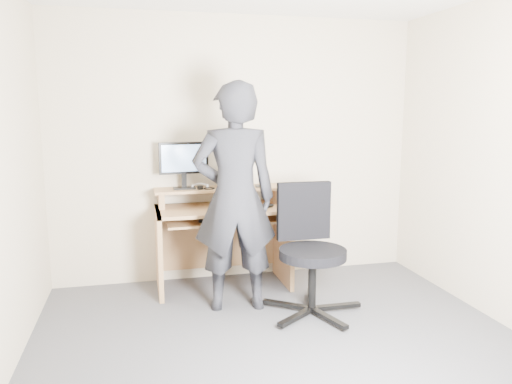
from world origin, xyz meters
name	(u,v)px	position (x,y,z in m)	size (l,w,h in m)	color
ground	(290,358)	(0.00, 0.00, 0.00)	(3.50, 3.50, 0.00)	#4D4D52
back_wall	(237,150)	(0.00, 1.75, 1.25)	(3.50, 0.02, 2.50)	beige
desk	(221,227)	(-0.20, 1.53, 0.55)	(1.20, 0.60, 0.91)	tan
monitor	(184,161)	(-0.53, 1.60, 1.17)	(0.45, 0.13, 0.43)	black
external_drive	(223,176)	(-0.17, 1.63, 1.01)	(0.07, 0.13, 0.20)	black
travel_mug	(238,178)	(-0.02, 1.61, 0.99)	(0.07, 0.07, 0.17)	silver
smartphone	(259,186)	(0.17, 1.58, 0.92)	(0.07, 0.13, 0.01)	black
charger	(200,188)	(-0.39, 1.53, 0.93)	(0.04, 0.04, 0.04)	black
headphones	(200,187)	(-0.38, 1.64, 0.92)	(0.16, 0.16, 0.02)	silver
keyboard	(225,219)	(-0.19, 1.36, 0.67)	(0.46, 0.18, 0.03)	black
mouse	(269,205)	(0.21, 1.35, 0.77)	(0.10, 0.06, 0.04)	black
office_chair	(309,245)	(0.39, 0.74, 0.56)	(0.77, 0.81, 1.02)	black
person	(235,198)	(-0.19, 0.94, 0.93)	(0.68, 0.44, 1.86)	black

